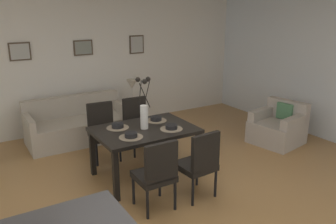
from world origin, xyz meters
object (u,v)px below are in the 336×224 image
object	(u,v)px
armchair	(278,127)
bowl_far_right	(156,118)
side_table	(133,117)
sofa	(78,126)
dining_chair_near_left	(157,172)
bowl_far_left	(171,126)
framed_picture_center	(83,48)
dining_chair_far_right	(137,122)
centerpiece_vase	(144,109)
dining_table	(145,134)
dining_chair_far_left	(199,162)
table_lamp	(132,86)
dining_chair_near_right	(103,128)
framed_picture_left	(20,52)
bowl_near_right	(118,125)
framed_picture_right	(137,44)
bowl_near_left	(131,134)

from	to	relation	value
armchair	bowl_far_right	bearing A→B (deg)	172.79
bowl_far_right	side_table	distance (m)	1.86
sofa	side_table	world-z (taller)	sofa
dining_chair_near_left	sofa	xyz separation A→B (m)	(-0.10, 2.80, -0.23)
bowl_far_left	framed_picture_center	bearing A→B (deg)	96.52
dining_chair_near_left	dining_chair_far_right	distance (m)	1.92
centerpiece_vase	bowl_far_left	distance (m)	0.46
dining_table	dining_chair_near_left	size ratio (longest dim) A/B	1.52
dining_chair_far_left	side_table	bearing A→B (deg)	81.38
dining_chair_far_right	table_lamp	xyz separation A→B (m)	(0.40, 1.02, 0.38)
dining_chair_far_right	centerpiece_vase	xyz separation A→B (m)	(-0.34, -0.93, 0.51)
dining_chair_near_right	framed_picture_left	bearing A→B (deg)	118.47
dining_chair_far_left	bowl_far_left	size ratio (longest dim) A/B	5.41
dining_table	dining_chair_far_left	xyz separation A→B (m)	(0.31, -0.91, -0.14)
bowl_far_right	framed_picture_center	distance (m)	2.49
dining_chair_far_left	side_table	world-z (taller)	dining_chair_far_left
dining_chair_far_left	sofa	distance (m)	2.93
centerpiece_vase	framed_picture_center	size ratio (longest dim) A/B	1.95
dining_table	bowl_far_right	size ratio (longest dim) A/B	8.24
dining_chair_far_left	framed_picture_left	bearing A→B (deg)	113.09
dining_chair_far_right	bowl_near_right	xyz separation A→B (m)	(-0.66, -0.71, 0.27)
dining_chair_near_right	framed_picture_left	distance (m)	2.15
sofa	framed_picture_right	distance (m)	2.15
armchair	framed_picture_right	world-z (taller)	framed_picture_right
centerpiece_vase	side_table	world-z (taller)	centerpiece_vase
bowl_far_left	dining_table	bearing A→B (deg)	144.87
sofa	centerpiece_vase	bearing A→B (deg)	-78.21
framed_picture_left	centerpiece_vase	bearing A→B (deg)	-65.43
table_lamp	framed_picture_right	xyz separation A→B (m)	(0.41, 0.58, 0.74)
bowl_near_left	bowl_far_left	size ratio (longest dim) A/B	1.00
bowl_near_left	dining_table	bearing A→B (deg)	35.13
dining_chair_near_left	bowl_far_left	world-z (taller)	dining_chair_near_left
bowl_far_left	framed_picture_right	bearing A→B (deg)	73.01
bowl_near_left	sofa	bearing A→B (deg)	92.27
bowl_near_right	side_table	xyz separation A→B (m)	(1.06, 1.73, -0.52)
framed_picture_left	bowl_near_right	bearing A→B (deg)	-69.99
dining_chair_near_left	bowl_near_right	bearing A→B (deg)	90.83
sofa	bowl_far_left	bearing A→B (deg)	-71.55
dining_chair_near_right	dining_chair_far_left	distance (m)	1.93
framed_picture_right	sofa	bearing A→B (deg)	-158.49
side_table	armchair	world-z (taller)	armchair
bowl_near_right	dining_chair_far_left	bearing A→B (deg)	-61.02
sofa	framed_picture_left	world-z (taller)	framed_picture_left
dining_chair_far_right	framed_picture_right	bearing A→B (deg)	63.16
dining_table	bowl_near_right	size ratio (longest dim) A/B	8.24
bowl_far_right	framed_picture_right	world-z (taller)	framed_picture_right
bowl_near_right	bowl_far_right	bearing A→B (deg)	0.00
bowl_near_right	framed_picture_right	bearing A→B (deg)	57.52
bowl_near_left	table_lamp	bearing A→B (deg)	64.00
dining_table	bowl_near_right	xyz separation A→B (m)	(-0.32, 0.22, 0.13)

